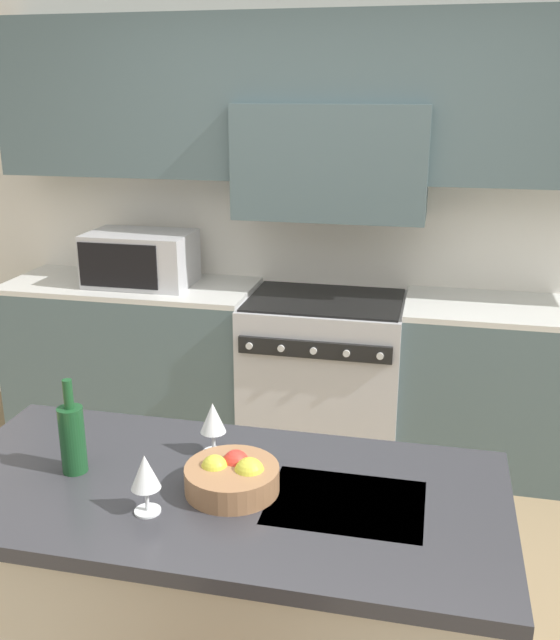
% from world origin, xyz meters
% --- Properties ---
extents(back_cabinetry, '(10.00, 0.46, 2.70)m').
position_xyz_m(back_cabinetry, '(0.00, 1.91, 1.61)').
color(back_cabinetry, silver).
rests_on(back_cabinetry, ground_plane).
extents(back_counter, '(3.79, 0.62, 0.94)m').
position_xyz_m(back_counter, '(0.00, 1.67, 0.47)').
color(back_counter, '#4C6066').
rests_on(back_counter, ground_plane).
extents(range_stove, '(0.87, 0.70, 0.92)m').
position_xyz_m(range_stove, '(-0.00, 1.65, 0.46)').
color(range_stove, '#B7B7BC').
rests_on(range_stove, ground_plane).
extents(microwave, '(0.59, 0.40, 0.30)m').
position_xyz_m(microwave, '(-1.09, 1.66, 1.09)').
color(microwave, '#B7B7BC').
rests_on(microwave, back_counter).
extents(kitchen_island, '(1.70, 0.80, 0.91)m').
position_xyz_m(kitchen_island, '(-0.00, -0.33, 0.46)').
color(kitchen_island, beige).
rests_on(kitchen_island, ground_plane).
extents(wine_bottle, '(0.08, 0.08, 0.30)m').
position_xyz_m(wine_bottle, '(-0.46, -0.33, 1.02)').
color(wine_bottle, '#194723').
rests_on(wine_bottle, kitchen_island).
extents(wine_glass_near, '(0.08, 0.08, 0.18)m').
position_xyz_m(wine_glass_near, '(-0.15, -0.49, 1.03)').
color(wine_glass_near, white).
rests_on(wine_glass_near, kitchen_island).
extents(wine_glass_far, '(0.08, 0.08, 0.18)m').
position_xyz_m(wine_glass_far, '(-0.08, -0.13, 1.03)').
color(wine_glass_far, white).
rests_on(wine_glass_far, kitchen_island).
extents(fruit_bowl, '(0.28, 0.28, 0.11)m').
position_xyz_m(fruit_bowl, '(0.05, -0.33, 0.95)').
color(fruit_bowl, '#996B47').
rests_on(fruit_bowl, kitchen_island).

